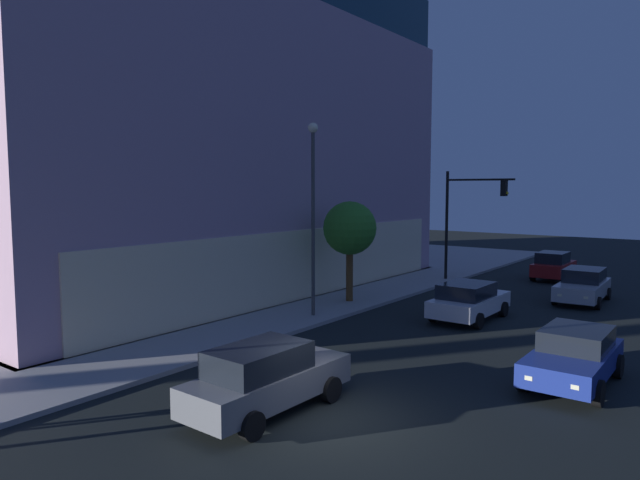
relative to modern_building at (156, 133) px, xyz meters
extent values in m
plane|color=black|center=(-11.15, -21.33, -9.05)|extent=(120.00, 120.00, 0.00)
cube|color=#4C4C51|center=(0.00, 0.05, -8.98)|extent=(28.63, 23.63, 0.15)
cube|color=beige|center=(0.00, -11.37, -7.16)|extent=(25.41, 0.60, 3.47)
cube|color=#AF8CA0|center=(0.00, 0.05, -1.44)|extent=(28.23, 23.23, 14.92)
cube|color=#14374A|center=(0.00, 0.05, 7.62)|extent=(27.67, 22.77, 3.20)
cylinder|color=black|center=(10.09, -14.66, -5.62)|extent=(0.18, 0.18, 6.56)
cylinder|color=black|center=(10.06, -16.70, -2.86)|extent=(0.17, 4.09, 0.12)
cube|color=black|center=(10.05, -18.13, -3.36)|extent=(0.32, 0.32, 0.90)
sphere|color=yellow|center=(10.04, -18.31, -3.64)|extent=(0.18, 0.18, 0.18)
cylinder|color=#434343|center=(-2.77, -14.27, -4.93)|extent=(0.16, 0.16, 7.95)
sphere|color=#F9EFC6|center=(-2.77, -14.27, -0.80)|extent=(0.44, 0.44, 0.44)
cylinder|color=brown|center=(0.82, -13.77, -7.63)|extent=(0.34, 0.34, 2.55)
sphere|color=#337A25|center=(0.82, -13.77, -5.30)|extent=(2.62, 2.62, 2.62)
cube|color=slate|center=(-11.67, -19.69, -8.33)|extent=(4.82, 1.84, 0.75)
cube|color=black|center=(-12.03, -19.69, -7.61)|extent=(2.59, 1.62, 0.68)
cube|color=#F9F4CC|center=(-9.31, -19.22, -8.33)|extent=(0.12, 0.20, 0.12)
cube|color=#F9F4CC|center=(-9.34, -20.26, -8.33)|extent=(0.12, 0.20, 0.12)
cylinder|color=black|center=(-10.17, -18.86, -8.71)|extent=(0.69, 0.25, 0.69)
cylinder|color=black|center=(-10.20, -20.59, -8.71)|extent=(0.69, 0.25, 0.69)
cylinder|color=black|center=(-13.13, -18.79, -8.71)|extent=(0.69, 0.25, 0.69)
cylinder|color=black|center=(-13.17, -20.53, -8.71)|extent=(0.69, 0.25, 0.69)
cube|color=navy|center=(-4.87, -25.42, -8.37)|extent=(4.58, 1.92, 0.65)
cube|color=black|center=(-4.53, -25.42, -7.75)|extent=(2.26, 1.73, 0.58)
cube|color=#F9F4CC|center=(-7.11, -25.99, -8.37)|extent=(0.12, 0.20, 0.12)
cube|color=#F9F4CC|center=(-7.10, -24.84, -8.37)|extent=(0.12, 0.20, 0.12)
cylinder|color=black|center=(-6.29, -26.37, -8.69)|extent=(0.72, 0.24, 0.72)
cylinder|color=black|center=(-6.28, -24.45, -8.69)|extent=(0.72, 0.24, 0.72)
cylinder|color=black|center=(-3.45, -26.38, -8.69)|extent=(0.72, 0.24, 0.72)
cylinder|color=black|center=(-3.45, -24.46, -8.69)|extent=(0.72, 0.24, 0.72)
cube|color=silver|center=(1.18, -19.81, -8.37)|extent=(4.61, 2.05, 0.69)
cube|color=black|center=(0.84, -19.81, -7.72)|extent=(2.47, 1.82, 0.61)
cube|color=#F9F4CC|center=(3.43, -19.24, -8.37)|extent=(0.12, 0.20, 0.12)
cube|color=#F9F4CC|center=(3.42, -20.44, -8.37)|extent=(0.12, 0.20, 0.12)
cylinder|color=black|center=(2.62, -18.83, -8.72)|extent=(0.67, 0.25, 0.67)
cylinder|color=black|center=(2.59, -20.82, -8.72)|extent=(0.67, 0.25, 0.67)
cylinder|color=black|center=(-0.22, -18.80, -8.72)|extent=(0.67, 0.25, 0.67)
cylinder|color=black|center=(-0.25, -20.79, -8.72)|extent=(0.67, 0.25, 0.67)
cube|color=#B7BABF|center=(8.14, -22.88, -8.39)|extent=(4.79, 2.06, 0.71)
cube|color=black|center=(8.50, -22.87, -7.71)|extent=(2.42, 1.79, 0.65)
cube|color=#F9F4CC|center=(5.85, -23.53, -8.39)|extent=(0.13, 0.20, 0.12)
cube|color=#F9F4CC|center=(5.81, -22.39, -8.39)|extent=(0.13, 0.20, 0.12)
cylinder|color=black|center=(6.71, -23.88, -8.75)|extent=(0.62, 0.26, 0.61)
cylinder|color=black|center=(6.65, -21.98, -8.75)|extent=(0.62, 0.26, 0.61)
cylinder|color=black|center=(9.64, -23.78, -8.75)|extent=(0.62, 0.26, 0.61)
cylinder|color=black|center=(9.58, -21.88, -8.75)|extent=(0.62, 0.26, 0.61)
cube|color=maroon|center=(14.61, -19.82, -8.34)|extent=(4.04, 1.79, 0.75)
cube|color=black|center=(14.30, -19.82, -7.63)|extent=(2.12, 1.61, 0.67)
cube|color=#F9F4CC|center=(16.57, -19.28, -8.34)|extent=(0.12, 0.20, 0.12)
cube|color=#F9F4CC|center=(16.57, -20.35, -8.34)|extent=(0.12, 0.20, 0.12)
cylinder|color=black|center=(15.85, -18.93, -8.72)|extent=(0.66, 0.24, 0.66)
cylinder|color=black|center=(15.86, -20.70, -8.72)|extent=(0.66, 0.24, 0.66)
cylinder|color=black|center=(13.35, -18.94, -8.72)|extent=(0.66, 0.24, 0.66)
cylinder|color=black|center=(13.36, -20.72, -8.72)|extent=(0.66, 0.24, 0.66)
camera|label=1|loc=(-22.13, -29.18, -3.36)|focal=31.84mm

